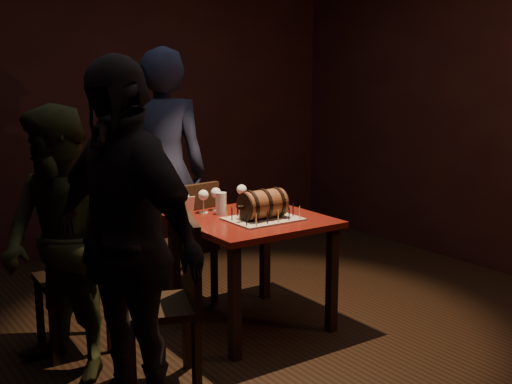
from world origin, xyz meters
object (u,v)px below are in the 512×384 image
pub_table (252,234)px  person_left_rear (61,244)px  person_left_front (122,245)px  barrel_cake (263,204)px  chair_left_front (174,293)px  pint_of_ale (221,204)px  wine_glass_left (203,196)px  chair_back (187,239)px  wine_glass_mid (216,194)px  chair_left_rear (85,266)px  person_back (162,173)px  wine_glass_right (242,191)px

pub_table → person_left_rear: bearing=179.8°
person_left_rear → person_left_front: size_ratio=0.86×
pub_table → person_left_rear: person_left_rear is taller
barrel_cake → chair_left_front: 0.96m
pint_of_ale → wine_glass_left: bearing=126.6°
pint_of_ale → chair_back: bearing=105.7°
barrel_cake → person_left_front: bearing=-156.2°
chair_left_front → person_left_front: 0.55m
wine_glass_mid → person_left_rear: size_ratio=0.11×
pint_of_ale → person_left_front: 1.33m
person_left_rear → pint_of_ale: bearing=79.2°
wine_glass_left → chair_left_rear: chair_left_rear is taller
person_back → wine_glass_mid: bearing=122.1°
person_left_rear → wine_glass_mid: bearing=84.6°
barrel_cake → chair_left_front: (-0.83, -0.35, -0.33)m
wine_glass_mid → person_left_rear: bearing=-165.1°
chair_left_front → pint_of_ale: bearing=42.6°
barrel_cake → pub_table: bearing=105.0°
barrel_cake → pint_of_ale: bearing=115.4°
chair_left_rear → chair_left_front: 0.79m
wine_glass_right → person_left_rear: (-1.40, -0.32, -0.10)m
chair_back → person_back: (0.03, 0.43, 0.42)m
pub_table → wine_glass_mid: (-0.08, 0.32, 0.23)m
pint_of_ale → chair_back: (-0.09, 0.32, -0.30)m
chair_left_rear → wine_glass_mid: bearing=0.2°
person_back → person_left_rear: person_back is taller
barrel_cake → wine_glass_left: (-0.21, 0.39, 0.01)m
pub_table → chair_left_rear: bearing=163.0°
wine_glass_left → person_left_front: person_left_front is taller
wine_glass_left → person_back: bearing=88.7°
wine_glass_left → person_back: person_back is taller
wine_glass_left → person_left_front: size_ratio=0.09×
chair_left_rear → person_back: size_ratio=0.50×
wine_glass_right → wine_glass_mid: bearing=-179.4°
pub_table → chair_left_front: size_ratio=0.97×
pub_table → person_back: 1.01m
pint_of_ale → wine_glass_mid: bearing=74.8°
person_left_rear → pub_table: bearing=69.5°
chair_back → chair_left_front: same height
chair_left_rear → chair_back: bearing=13.8°
barrel_cake → chair_left_front: bearing=-157.4°
person_back → chair_left_front: bearing=88.9°
pub_table → person_back: person_back is taller
wine_glass_left → pint_of_ale: wine_glass_left is taller
wine_glass_right → chair_left_rear: size_ratio=0.17×
chair_left_rear → person_left_rear: person_left_rear is taller
wine_glass_mid → pub_table: bearing=-76.0°
wine_glass_left → chair_back: (-0.01, 0.22, -0.35)m
pint_of_ale → person_back: size_ratio=0.08×
wine_glass_left → person_back: 0.65m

